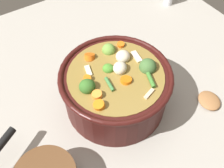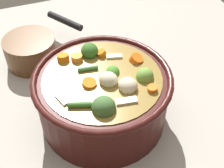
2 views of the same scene
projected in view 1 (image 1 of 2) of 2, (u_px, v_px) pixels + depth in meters
ground_plane at (115, 102)px, 0.71m from camera, size 1.10×1.10×0.00m
cooking_pot at (116, 88)px, 0.66m from camera, size 0.28×0.28×0.14m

